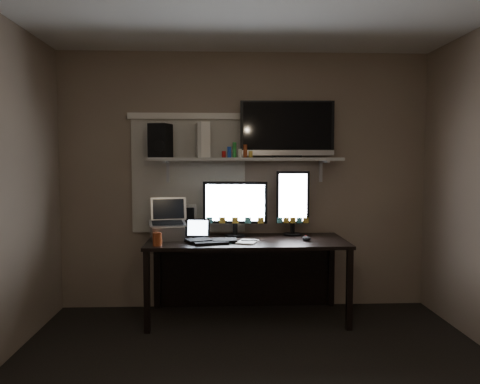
{
  "coord_description": "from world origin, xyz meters",
  "views": [
    {
      "loc": [
        -0.24,
        -2.79,
        1.46
      ],
      "look_at": [
        -0.07,
        1.25,
        1.18
      ],
      "focal_mm": 35.0,
      "sensor_mm": 36.0,
      "label": 1
    }
  ],
  "objects": [
    {
      "name": "laptop",
      "position": [
        -0.73,
        1.46,
        0.92
      ],
      "size": [
        0.38,
        0.33,
        0.37
      ],
      "primitive_type": "cube",
      "rotation": [
        0.0,
        0.0,
        0.21
      ],
      "color": "#AAABAF",
      "rests_on": "desk"
    },
    {
      "name": "file_sorter",
      "position": [
        -0.6,
        1.75,
        0.87
      ],
      "size": [
        0.25,
        0.17,
        0.29
      ],
      "primitive_type": "cube",
      "rotation": [
        0.0,
        0.0,
        -0.33
      ],
      "color": "black",
      "rests_on": "desk"
    },
    {
      "name": "cup",
      "position": [
        -0.78,
        1.16,
        0.79
      ],
      "size": [
        0.1,
        0.1,
        0.11
      ],
      "primitive_type": "cylinder",
      "rotation": [
        0.0,
        0.0,
        -0.26
      ],
      "color": "maroon",
      "rests_on": "desk"
    },
    {
      "name": "monitor_portrait",
      "position": [
        0.46,
        1.67,
        1.05
      ],
      "size": [
        0.32,
        0.07,
        0.63
      ],
      "primitive_type": "cube",
      "rotation": [
        0.0,
        0.0,
        -0.05
      ],
      "color": "black",
      "rests_on": "desk"
    },
    {
      "name": "bottles",
      "position": [
        -0.08,
        1.57,
        1.55
      ],
      "size": [
        0.23,
        0.08,
        0.14
      ],
      "primitive_type": null,
      "rotation": [
        0.0,
        0.0,
        -0.12
      ],
      "color": "#A50F0C",
      "rests_on": "wall_shelf"
    },
    {
      "name": "notepad",
      "position": [
        -0.0,
        1.28,
        0.74
      ],
      "size": [
        0.22,
        0.26,
        0.01
      ],
      "primitive_type": "cube",
      "rotation": [
        0.0,
        0.0,
        -0.33
      ],
      "color": "beige",
      "rests_on": "desk"
    },
    {
      "name": "desk",
      "position": [
        0.0,
        1.55,
        0.55
      ],
      "size": [
        1.8,
        0.75,
        0.73
      ],
      "color": "black",
      "rests_on": "floor"
    },
    {
      "name": "game_console",
      "position": [
        -0.41,
        1.65,
        1.64
      ],
      "size": [
        0.15,
        0.29,
        0.33
      ],
      "primitive_type": "cube",
      "rotation": [
        0.0,
        0.0,
        0.25
      ],
      "color": "silver",
      "rests_on": "wall_shelf"
    },
    {
      "name": "tv",
      "position": [
        0.39,
        1.62,
        1.74
      ],
      "size": [
        0.89,
        0.19,
        0.53
      ],
      "primitive_type": "cube",
      "rotation": [
        0.0,
        0.0,
        -0.03
      ],
      "color": "black",
      "rests_on": "wall_shelf"
    },
    {
      "name": "sticky_notes",
      "position": [
        -0.24,
        1.33,
        0.73
      ],
      "size": [
        0.31,
        0.24,
        0.0
      ],
      "primitive_type": null,
      "rotation": [
        0.0,
        0.0,
        0.12
      ],
      "color": "gold",
      "rests_on": "desk"
    },
    {
      "name": "mouse",
      "position": [
        0.54,
        1.36,
        0.75
      ],
      "size": [
        0.1,
        0.13,
        0.04
      ],
      "primitive_type": "ellipsoid",
      "rotation": [
        0.0,
        0.0,
        0.31
      ],
      "color": "black",
      "rests_on": "desk"
    },
    {
      "name": "window_blinds",
      "position": [
        -0.55,
        1.79,
        1.3
      ],
      "size": [
        1.1,
        0.02,
        1.1
      ],
      "primitive_type": "cube",
      "color": "beige",
      "rests_on": "back_wall"
    },
    {
      "name": "keyboard",
      "position": [
        -0.32,
        1.31,
        0.74
      ],
      "size": [
        0.48,
        0.27,
        0.03
      ],
      "primitive_type": "cube",
      "rotation": [
        0.0,
        0.0,
        0.23
      ],
      "color": "black",
      "rests_on": "desk"
    },
    {
      "name": "tablet",
      "position": [
        -0.45,
        1.47,
        0.83
      ],
      "size": [
        0.23,
        0.11,
        0.19
      ],
      "primitive_type": "cube",
      "rotation": [
        0.0,
        0.0,
        -0.11
      ],
      "color": "black",
      "rests_on": "desk"
    },
    {
      "name": "back_wall",
      "position": [
        0.0,
        1.8,
        1.25
      ],
      "size": [
        3.6,
        0.0,
        3.6
      ],
      "primitive_type": "plane",
      "rotation": [
        1.57,
        0.0,
        0.0
      ],
      "color": "#736253",
      "rests_on": "floor"
    },
    {
      "name": "speaker",
      "position": [
        -0.8,
        1.61,
        1.64
      ],
      "size": [
        0.22,
        0.25,
        0.31
      ],
      "primitive_type": "cube",
      "rotation": [
        0.0,
        0.0,
        -0.26
      ],
      "color": "black",
      "rests_on": "wall_shelf"
    },
    {
      "name": "wall_shelf",
      "position": [
        0.0,
        1.62,
        1.46
      ],
      "size": [
        1.8,
        0.35,
        0.03
      ],
      "primitive_type": "cube",
      "color": "#AAAAA5",
      "rests_on": "back_wall"
    },
    {
      "name": "monitor_landscape",
      "position": [
        -0.1,
        1.62,
        1.0
      ],
      "size": [
        0.61,
        0.12,
        0.54
      ],
      "primitive_type": "cube",
      "rotation": [
        0.0,
        0.0,
        -0.09
      ],
      "color": "black",
      "rests_on": "desk"
    }
  ]
}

